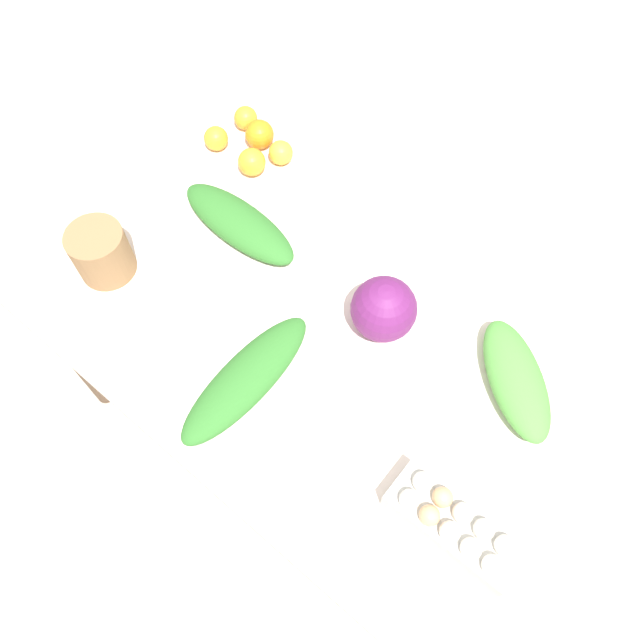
{
  "coord_description": "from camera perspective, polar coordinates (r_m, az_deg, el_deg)",
  "views": [
    {
      "loc": [
        -0.46,
        0.55,
        2.02
      ],
      "look_at": [
        0.0,
        0.0,
        0.72
      ],
      "focal_mm": 35.0,
      "sensor_mm": 36.0,
      "label": 1
    }
  ],
  "objects": [
    {
      "name": "greens_bunch_kale",
      "position": [
        1.41,
        -6.75,
        -5.34
      ],
      "size": [
        0.12,
        0.39,
        0.06
      ],
      "primitive_type": "ellipsoid",
      "rotation": [
        0.0,
        0.0,
        1.57
      ],
      "color": "#2D6B28",
      "rests_on": "dining_table"
    },
    {
      "name": "dining_table",
      "position": [
        1.58,
        -0.0,
        -1.88
      ],
      "size": [
        1.4,
        0.91,
        0.7
      ],
      "color": "silver",
      "rests_on": "ground_plane"
    },
    {
      "name": "orange_2",
      "position": [
        1.79,
        -3.6,
        15.02
      ],
      "size": [
        0.07,
        0.07,
        0.07
      ],
      "primitive_type": "sphere",
      "color": "#F9A833",
      "rests_on": "dining_table"
    },
    {
      "name": "egg_carton",
      "position": [
        1.32,
        12.13,
        -17.88
      ],
      "size": [
        0.28,
        0.1,
        0.09
      ],
      "rotation": [
        0.0,
        0.0,
        3.14
      ],
      "color": "#B7B7B2",
      "rests_on": "dining_table"
    },
    {
      "name": "orange_0",
      "position": [
        1.83,
        -5.55,
        16.54
      ],
      "size": [
        0.08,
        0.08,
        0.08
      ],
      "primitive_type": "sphere",
      "color": "orange",
      "rests_on": "dining_table"
    },
    {
      "name": "cabbage_purple",
      "position": [
        1.44,
        5.84,
        1.0
      ],
      "size": [
        0.16,
        0.16,
        0.16
      ],
      "primitive_type": "sphere",
      "color": "#601E5B",
      "rests_on": "dining_table"
    },
    {
      "name": "orange_3",
      "position": [
        1.89,
        -6.81,
        17.86
      ],
      "size": [
        0.07,
        0.07,
        0.07
      ],
      "primitive_type": "sphere",
      "color": "orange",
      "rests_on": "dining_table"
    },
    {
      "name": "greens_bunch_beet_tops",
      "position": [
        1.46,
        17.48,
        -5.19
      ],
      "size": [
        0.31,
        0.29,
        0.07
      ],
      "primitive_type": "ellipsoid",
      "rotation": [
        0.0,
        0.0,
        2.43
      ],
      "color": "#4C933D",
      "rests_on": "dining_table"
    },
    {
      "name": "orange_1",
      "position": [
        1.85,
        -9.48,
        16.06
      ],
      "size": [
        0.07,
        0.07,
        0.07
      ],
      "primitive_type": "sphere",
      "color": "orange",
      "rests_on": "dining_table"
    },
    {
      "name": "paper_bag",
      "position": [
        1.62,
        -19.37,
        5.83
      ],
      "size": [
        0.14,
        0.14,
        0.14
      ],
      "primitive_type": "cylinder",
      "color": "olive",
      "rests_on": "dining_table"
    },
    {
      "name": "ground_plane",
      "position": [
        2.15,
        -0.0,
        -9.42
      ],
      "size": [
        8.0,
        8.0,
        0.0
      ],
      "primitive_type": "plane",
      "color": "#B2A899"
    },
    {
      "name": "greens_bunch_scallion",
      "position": [
        1.64,
        -7.44,
        8.77
      ],
      "size": [
        0.37,
        0.13,
        0.07
      ],
      "primitive_type": "ellipsoid",
      "rotation": [
        0.0,
        0.0,
        3.11
      ],
      "color": "#2D6B28",
      "rests_on": "dining_table"
    },
    {
      "name": "orange_4",
      "position": [
        1.77,
        -6.26,
        14.17
      ],
      "size": [
        0.08,
        0.08,
        0.08
      ],
      "primitive_type": "sphere",
      "color": "orange",
      "rests_on": "dining_table"
    }
  ]
}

